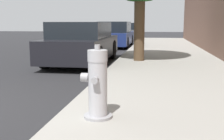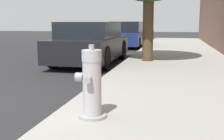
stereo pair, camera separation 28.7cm
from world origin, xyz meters
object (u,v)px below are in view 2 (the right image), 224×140
object	(u,v)px
parked_car_near	(91,43)
parked_car_far	(141,32)
fire_hydrant	(92,85)
parked_car_mid	(128,35)

from	to	relation	value
parked_car_near	parked_car_far	size ratio (longest dim) A/B	1.00
fire_hydrant	parked_car_near	bearing A→B (deg)	106.80
parked_car_far	parked_car_mid	bearing A→B (deg)	-89.48
parked_car_mid	parked_car_far	xyz separation A→B (m)	(-0.06, 6.77, -0.02)
parked_car_near	fire_hydrant	bearing A→B (deg)	-73.20
fire_hydrant	parked_car_near	size ratio (longest dim) A/B	0.22
fire_hydrant	parked_car_mid	distance (m)	12.44
parked_car_mid	fire_hydrant	bearing A→B (deg)	-82.71
fire_hydrant	parked_car_far	distance (m)	19.18
fire_hydrant	parked_car_near	world-z (taller)	parked_car_near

